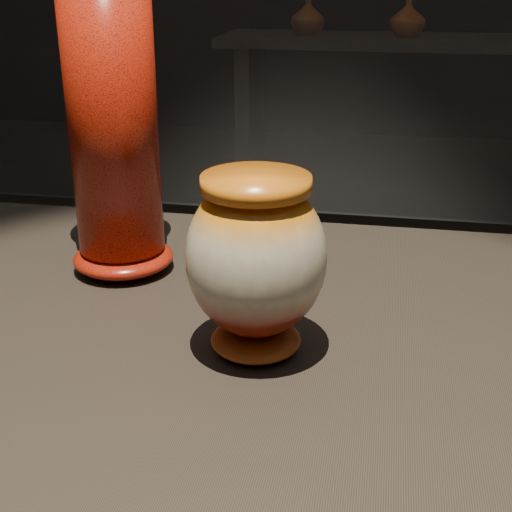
{
  "coord_description": "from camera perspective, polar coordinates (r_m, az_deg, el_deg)",
  "views": [
    {
      "loc": [
        0.02,
        -0.68,
        1.29
      ],
      "look_at": [
        -0.1,
        -0.02,
        1.01
      ],
      "focal_mm": 50.0,
      "sensor_mm": 36.0,
      "label": 1
    }
  ],
  "objects": [
    {
      "name": "back_shelf",
      "position": [
        4.18,
        11.37,
        13.23
      ],
      "size": [
        2.0,
        0.6,
        0.9
      ],
      "color": "black",
      "rests_on": "ground"
    },
    {
      "name": "main_vase",
      "position": [
        0.73,
        0.0,
        -0.26
      ],
      "size": [
        0.18,
        0.18,
        0.2
      ],
      "rotation": [
        0.0,
        0.0,
        -0.3
      ],
      "color": "maroon",
      "rests_on": "display_plinth"
    },
    {
      "name": "tall_vase",
      "position": [
        0.93,
        -11.39,
        10.76
      ],
      "size": [
        0.14,
        0.14,
        0.43
      ],
      "rotation": [
        0.0,
        0.0,
        -0.05
      ],
      "color": "red",
      "rests_on": "display_plinth"
    },
    {
      "name": "back_vase_left",
      "position": [
        4.15,
        4.17,
        18.54
      ],
      "size": [
        0.26,
        0.26,
        0.19
      ],
      "primitive_type": "imported",
      "rotation": [
        0.0,
        0.0,
        5.61
      ],
      "color": "brown",
      "rests_on": "back_shelf"
    },
    {
      "name": "back_vase_mid",
      "position": [
        4.1,
        12.05,
        18.1
      ],
      "size": [
        0.26,
        0.26,
        0.19
      ],
      "primitive_type": "imported",
      "rotation": [
        0.0,
        0.0,
        0.59
      ],
      "color": "maroon",
      "rests_on": "back_shelf"
    }
  ]
}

